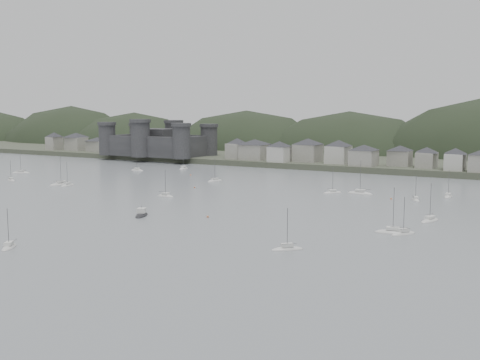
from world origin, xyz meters
The scene contains 8 objects.
ground centered at (0.00, 0.00, 0.00)m, with size 900.00×900.00×0.00m, color slate.
far_shore_land centered at (0.00, 295.00, 1.50)m, with size 900.00×250.00×3.00m, color #383D2D.
forested_ridge centered at (4.83, 269.40, -11.28)m, with size 851.55×103.94×102.57m.
castle centered at (-120.00, 179.80, 10.96)m, with size 66.00×43.00×20.00m.
waterfront_town centered at (50.59, 183.34, 8.66)m, with size 451.48×28.46×12.92m.
moored_fleet centered at (-16.17, 61.58, 0.18)m, with size 261.90×171.93×13.54m.
motor_launch_far centered at (-5.90, 29.67, 0.29)m, with size 5.87×8.46×3.91m.
mooring_buoys centered at (15.09, 81.22, 0.15)m, with size 153.81×84.85×0.70m.
Camera 1 is at (100.62, -95.36, 29.88)m, focal length 43.08 mm.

